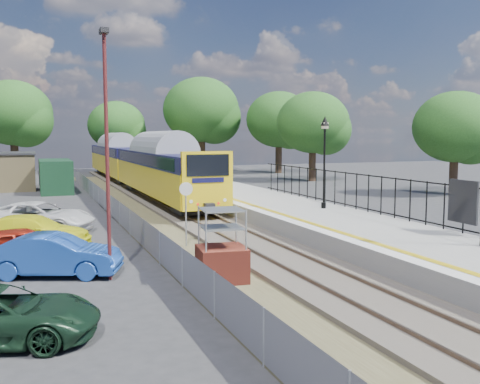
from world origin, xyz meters
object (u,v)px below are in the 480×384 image
car_blue (55,255)px  car_white (39,217)px  speed_sign (186,204)px  car_yellow (33,232)px  train (134,161)px  brick_plinth (222,247)px  victorian_lamp_north (325,140)px  car_red (23,247)px  carpark_lamp (107,141)px

car_blue → car_white: 8.64m
speed_sign → car_yellow: bearing=174.7°
car_blue → car_white: car_white is taller
train → brick_plinth: train is taller
brick_plinth → car_blue: (-4.78, 2.65, -0.43)m
victorian_lamp_north → brick_plinth: victorian_lamp_north is taller
brick_plinth → speed_sign: (0.38, 5.39, 0.68)m
car_red → car_yellow: 3.49m
carpark_lamp → car_yellow: carpark_lamp is taller
carpark_lamp → car_red: (-2.56, 2.50, -3.63)m
brick_plinth → car_red: bearing=144.6°
brick_plinth → car_yellow: size_ratio=0.51×
speed_sign → car_white: 8.15m
car_blue → car_yellow: (-0.61, 4.90, -0.02)m
train → car_yellow: (-8.32, -23.29, -1.68)m
car_red → car_yellow: car_red is taller
car_yellow → brick_plinth: bearing=-123.0°
carpark_lamp → car_blue: bearing=146.3°
brick_plinth → carpark_lamp: 4.81m
train → speed_sign: bearing=-95.7°
carpark_lamp → car_white: carpark_lamp is taller
car_red → car_white: (0.60, 7.20, -0.02)m
carpark_lamp → car_white: bearing=101.4°
brick_plinth → carpark_lamp: bearing=153.6°
carpark_lamp → train: bearing=78.2°
train → speed_sign: 25.58m
car_red → car_white: size_ratio=0.84×
brick_plinth → speed_sign: speed_sign is taller
carpark_lamp → car_yellow: size_ratio=1.68×
train → car_white: (-8.06, -19.55, -1.62)m
speed_sign → car_yellow: speed_sign is taller
speed_sign → car_blue: speed_sign is taller
carpark_lamp → car_blue: 4.15m
victorian_lamp_north → train: bearing=103.0°
car_red → brick_plinth: bearing=-143.9°
car_blue → car_yellow: car_blue is taller
brick_plinth → car_red: 7.06m
victorian_lamp_north → car_white: 14.23m
brick_plinth → car_white: size_ratio=0.45×
speed_sign → carpark_lamp: bearing=-117.9°
brick_plinth → car_white: bearing=114.5°
victorian_lamp_north → brick_plinth: (-8.22, -7.93, -3.18)m
train → car_blue: train is taller
victorian_lamp_north → car_yellow: 14.10m
car_red → train: bearing=-36.5°
brick_plinth → speed_sign: 5.44m
car_white → victorian_lamp_north: bearing=-77.6°
carpark_lamp → car_yellow: 7.36m
car_blue → victorian_lamp_north: bearing=-47.2°
train → car_red: (-8.67, -26.76, -1.61)m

